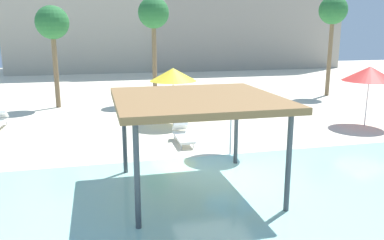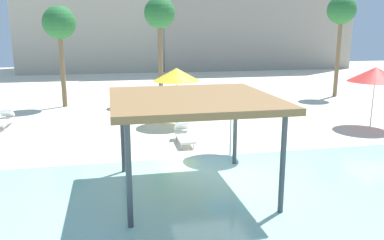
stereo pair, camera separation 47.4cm
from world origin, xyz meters
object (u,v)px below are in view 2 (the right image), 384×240
at_px(beach_umbrella_yellow_3, 176,75).
at_px(lounge_chair_0, 184,135).
at_px(lounge_chair_2, 4,120).
at_px(palm_tree_1, 59,25).
at_px(palm_tree_2, 341,13).
at_px(beach_umbrella_blue_1, 231,93).
at_px(shade_pavilion, 192,102).
at_px(palm_tree_0, 160,16).
at_px(beach_umbrella_red_0, 376,74).

bearing_deg(beach_umbrella_yellow_3, lounge_chair_0, -94.52).
xyz_separation_m(lounge_chair_2, palm_tree_1, (2.33, 4.67, 4.47)).
bearing_deg(palm_tree_2, palm_tree_1, -179.98).
distance_m(beach_umbrella_blue_1, beach_umbrella_yellow_3, 5.36).
relative_size(lounge_chair_0, palm_tree_1, 0.32).
distance_m(palm_tree_1, palm_tree_2, 18.01).
xyz_separation_m(shade_pavilion, palm_tree_0, (0.98, 14.32, 2.77)).
xyz_separation_m(beach_umbrella_blue_1, palm_tree_1, (-6.92, 11.12, 2.47)).
height_order(beach_umbrella_red_0, palm_tree_2, palm_tree_2).
height_order(lounge_chair_0, palm_tree_2, palm_tree_2).
xyz_separation_m(lounge_chair_0, palm_tree_1, (-5.58, 9.10, 4.47)).
xyz_separation_m(palm_tree_1, palm_tree_2, (17.99, 0.01, 0.83)).
height_order(shade_pavilion, beach_umbrella_red_0, beach_umbrella_red_0).
bearing_deg(palm_tree_2, shade_pavilion, -133.13).
relative_size(beach_umbrella_red_0, beach_umbrella_yellow_3, 1.04).
distance_m(shade_pavilion, lounge_chair_2, 12.00).
relative_size(lounge_chair_0, palm_tree_2, 0.28).
xyz_separation_m(beach_umbrella_blue_1, lounge_chair_0, (-1.34, 2.03, -1.99)).
distance_m(beach_umbrella_red_0, palm_tree_1, 17.10).
xyz_separation_m(beach_umbrella_yellow_3, palm_tree_2, (12.16, 5.88, 3.19)).
bearing_deg(palm_tree_0, lounge_chair_0, -91.81).
distance_m(beach_umbrella_blue_1, lounge_chair_0, 3.14).
xyz_separation_m(shade_pavilion, lounge_chair_0, (0.68, 4.88, -2.26)).
height_order(beach_umbrella_yellow_3, palm_tree_0, palm_tree_0).
relative_size(lounge_chair_2, palm_tree_1, 0.33).
bearing_deg(palm_tree_0, beach_umbrella_yellow_3, -90.41).
xyz_separation_m(beach_umbrella_red_0, beach_umbrella_blue_1, (-7.85, -2.80, -0.18)).
relative_size(shade_pavilion, beach_umbrella_red_0, 1.56).
xyz_separation_m(lounge_chair_0, palm_tree_0, (0.30, 9.45, 5.03)).
height_order(shade_pavilion, beach_umbrella_yellow_3, shade_pavilion).
bearing_deg(palm_tree_0, palm_tree_1, -176.61).
bearing_deg(shade_pavilion, palm_tree_1, 109.30).
distance_m(beach_umbrella_red_0, beach_umbrella_blue_1, 8.33).
bearing_deg(beach_umbrella_blue_1, shade_pavilion, -125.38).
relative_size(beach_umbrella_red_0, palm_tree_0, 0.44).
bearing_deg(beach_umbrella_blue_1, palm_tree_0, 95.19).
relative_size(palm_tree_1, palm_tree_2, 0.87).
bearing_deg(beach_umbrella_blue_1, palm_tree_2, 45.15).
bearing_deg(lounge_chair_2, lounge_chair_0, 63.52).
bearing_deg(lounge_chair_2, beach_umbrella_red_0, 80.69).
relative_size(beach_umbrella_blue_1, beach_umbrella_yellow_3, 0.94).
height_order(beach_umbrella_yellow_3, palm_tree_2, palm_tree_2).
bearing_deg(beach_umbrella_blue_1, lounge_chair_0, 123.48).
height_order(beach_umbrella_yellow_3, lounge_chair_2, beach_umbrella_yellow_3).
bearing_deg(shade_pavilion, beach_umbrella_blue_1, 54.62).
distance_m(beach_umbrella_yellow_3, lounge_chair_0, 3.86).
bearing_deg(shade_pavilion, lounge_chair_2, 127.83).
bearing_deg(lounge_chair_0, shade_pavilion, -6.66).
height_order(palm_tree_0, palm_tree_1, palm_tree_0).
bearing_deg(palm_tree_0, palm_tree_2, -1.62).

